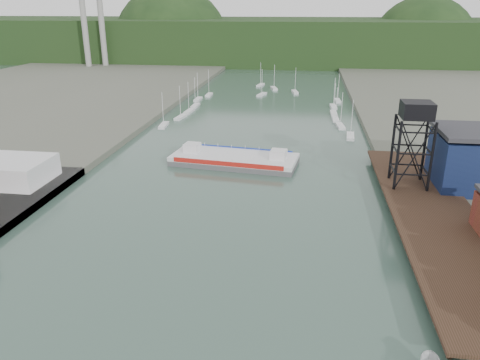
# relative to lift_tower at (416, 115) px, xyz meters

# --- Properties ---
(east_pier) EXTENTS (14.00, 70.00, 2.45)m
(east_pier) POSITION_rel_lift_tower_xyz_m (2.00, -13.00, -13.75)
(east_pier) COLOR black
(east_pier) RESTS_ON ground
(white_shed) EXTENTS (18.00, 12.00, 4.50)m
(white_shed) POSITION_rel_lift_tower_xyz_m (-79.00, -8.00, -11.80)
(white_shed) COLOR silver
(white_shed) RESTS_ON west_quay
(lift_tower) EXTENTS (6.50, 6.50, 16.00)m
(lift_tower) POSITION_rel_lift_tower_xyz_m (0.00, 0.00, 0.00)
(lift_tower) COLOR black
(lift_tower) RESTS_ON east_pier
(marina_sailboats) EXTENTS (57.71, 92.65, 0.90)m
(marina_sailboats) POSITION_rel_lift_tower_xyz_m (-34.92, 80.46, -15.30)
(marina_sailboats) COLOR silver
(marina_sailboats) RESTS_ON ground
(smokestacks) EXTENTS (11.20, 8.20, 60.00)m
(smokestacks) POSITION_rel_lift_tower_xyz_m (-141.00, 174.50, 14.35)
(smokestacks) COLOR gray
(smokestacks) RESTS_ON ground
(distant_hills) EXTENTS (500.00, 120.00, 80.00)m
(distant_hills) POSITION_rel_lift_tower_xyz_m (-38.98, 243.35, -5.27)
(distant_hills) COLOR black
(distant_hills) RESTS_ON ground
(chain_ferry) EXTENTS (29.85, 14.91, 4.13)m
(chain_ferry) POSITION_rel_lift_tower_xyz_m (-35.92, 13.88, -14.46)
(chain_ferry) COLOR #515254
(chain_ferry) RESTS_ON ground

